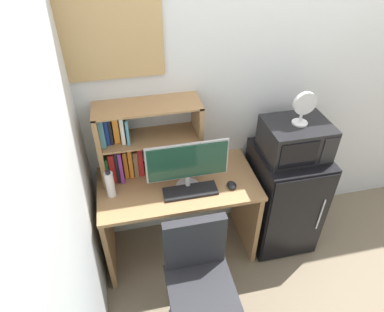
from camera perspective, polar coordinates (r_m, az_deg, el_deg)
wall_back at (r=2.97m, az=23.49°, el=11.63°), size 6.40×0.04×2.60m
desk at (r=2.68m, az=-2.25°, el=-8.27°), size 1.17×0.60×0.77m
hutch_bookshelf at (r=2.46m, az=-9.69°, el=2.38°), size 0.73×0.27×0.57m
monitor at (r=2.34m, az=-0.76°, el=-1.24°), size 0.58×0.17×0.38m
keyboard at (r=2.43m, az=-0.28°, el=-5.92°), size 0.39×0.14×0.02m
computer_mouse at (r=2.48m, az=6.65°, el=-4.86°), size 0.07×0.09×0.04m
water_bottle at (r=2.41m, az=-13.56°, el=-4.59°), size 0.06×0.06×0.22m
mini_fridge at (r=2.95m, az=14.93°, el=-6.68°), size 0.51×0.56×0.91m
microwave at (r=2.59m, az=16.94°, el=2.73°), size 0.46×0.37×0.26m
desk_fan at (r=2.45m, az=18.24°, el=7.86°), size 0.16×0.11×0.25m
desk_chair at (r=2.41m, az=1.18°, el=-21.10°), size 0.49×0.49×0.90m
wall_corkboard at (r=2.25m, az=-13.29°, el=18.64°), size 0.63×0.02×0.52m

